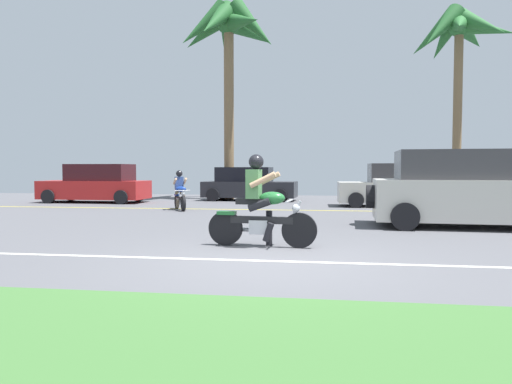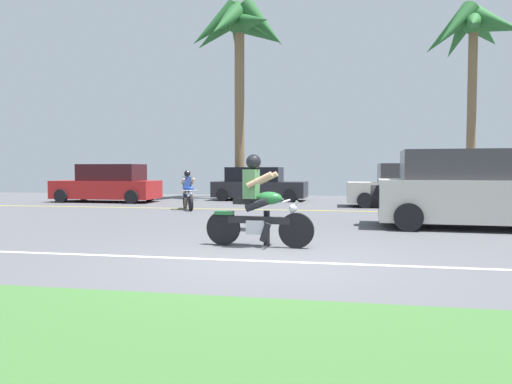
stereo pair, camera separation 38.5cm
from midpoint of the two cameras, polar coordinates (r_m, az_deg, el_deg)
The scene contains 12 objects.
ground at distance 10.17m, azimuth 2.46°, elevation -5.22°, with size 56.00×30.00×0.04m, color #545459.
grass_median at distance 3.38m, azimuth -10.66°, elevation -21.10°, with size 56.00×3.80×0.06m, color #3D6B33.
lane_line_near at distance 7.26m, azimuth 0.07°, elevation -8.27°, with size 50.40×0.12×0.01m, color silver.
lane_line_far at distance 16.07m, azimuth 4.61°, elevation -2.19°, with size 50.40×0.12×0.01m, color yellow.
motorcyclist at distance 8.51m, azimuth -0.70°, elevation -1.90°, with size 1.98×0.65×1.66m.
suv_nearby at distance 12.37m, azimuth 23.38°, elevation 0.26°, with size 4.73×2.39×1.84m.
parked_car_0 at distance 20.94m, azimuth -19.11°, elevation 0.85°, with size 4.36×1.94×1.59m.
parked_car_1 at distance 20.98m, azimuth -1.46°, elevation 0.86°, with size 4.15×1.98×1.47m.
parked_car_2 at distance 18.30m, azimuth 16.10°, elevation 0.63°, with size 4.25×1.89×1.60m.
palm_tree_0 at distance 22.89m, azimuth -3.85°, elevation 18.35°, with size 4.99×5.04×9.10m.
palm_tree_1 at distance 24.60m, azimuth 22.77°, elevation 16.78°, with size 4.78×4.78×8.87m.
motorcyclist_distant at distance 16.41m, azimuth -9.79°, elevation -0.13°, with size 0.85×1.45×1.35m.
Camera 1 is at (0.82, -7.06, 1.40)m, focal length 33.33 mm.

